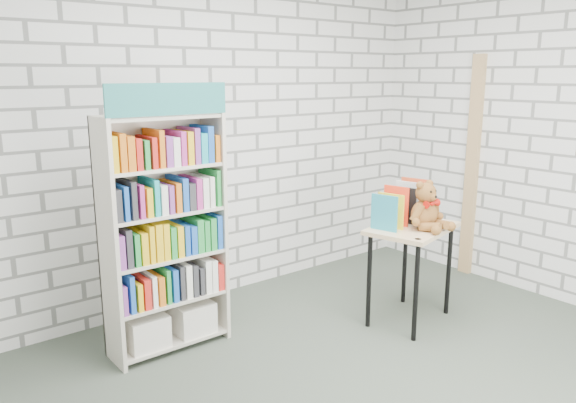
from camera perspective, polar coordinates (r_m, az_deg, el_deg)
ground at (r=3.74m, az=9.80°, el=-18.26°), size 4.50×4.50×0.00m
room_shell at (r=3.21m, az=11.02°, el=10.16°), size 4.52×4.02×2.81m
bookshelf at (r=3.97m, az=-12.46°, el=-3.10°), size 0.83×0.32×1.87m
display_table at (r=4.46m, az=12.46°, el=-3.81°), size 0.82×0.66×0.77m
table_books at (r=4.45m, az=11.27°, el=-0.37°), size 0.54×0.33×0.30m
teddy_bear at (r=4.35m, az=13.94°, el=-0.82°), size 0.34×0.31×0.37m
door_trim at (r=5.63m, az=18.19°, el=3.30°), size 0.05×0.12×2.10m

